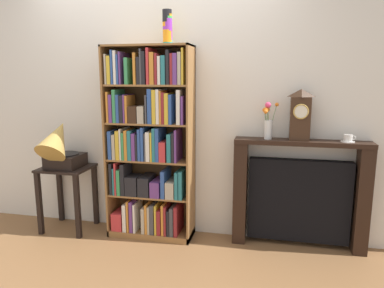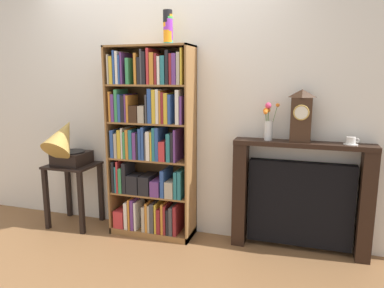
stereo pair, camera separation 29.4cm
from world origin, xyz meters
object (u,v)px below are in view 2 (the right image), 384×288
(mantel_clock, at_px, (301,116))
(teacup_with_saucer, at_px, (351,141))
(bookshelf, at_px, (151,146))
(flower_vase, at_px, (268,123))
(gramophone, at_px, (66,143))
(cup_stack, at_px, (168,27))
(fireplace_mantel, at_px, (300,198))
(side_table_left, at_px, (73,181))

(mantel_clock, height_order, teacup_with_saucer, mantel_clock)
(bookshelf, bearing_deg, flower_vase, 3.72)
(flower_vase, relative_size, teacup_with_saucer, 2.69)
(gramophone, height_order, teacup_with_saucer, gramophone)
(cup_stack, bearing_deg, flower_vase, 4.85)
(fireplace_mantel, relative_size, teacup_with_saucer, 9.61)
(fireplace_mantel, xyz_separation_m, flower_vase, (-0.30, -0.01, 0.66))
(gramophone, bearing_deg, teacup_with_saucer, 4.27)
(mantel_clock, distance_m, flower_vase, 0.28)
(bookshelf, distance_m, mantel_clock, 1.42)
(gramophone, bearing_deg, mantel_clock, 4.98)
(bookshelf, distance_m, gramophone, 0.88)
(gramophone, bearing_deg, flower_vase, 5.80)
(bookshelf, height_order, fireplace_mantel, bookshelf)
(bookshelf, distance_m, flower_vase, 1.13)
(fireplace_mantel, height_order, teacup_with_saucer, teacup_with_saucer)
(fireplace_mantel, bearing_deg, side_table_left, -176.75)
(side_table_left, distance_m, mantel_clock, 2.37)
(gramophone, height_order, mantel_clock, mantel_clock)
(side_table_left, bearing_deg, flower_vase, 3.32)
(side_table_left, height_order, mantel_clock, mantel_clock)
(mantel_clock, bearing_deg, fireplace_mantel, 32.56)
(fireplace_mantel, bearing_deg, mantel_clock, -147.44)
(cup_stack, xyz_separation_m, flower_vase, (0.91, 0.08, -0.83))
(gramophone, bearing_deg, fireplace_mantel, 5.40)
(cup_stack, relative_size, gramophone, 0.54)
(flower_vase, bearing_deg, mantel_clock, -0.96)
(gramophone, bearing_deg, bookshelf, 8.40)
(gramophone, distance_m, teacup_with_saucer, 2.67)
(side_table_left, bearing_deg, bookshelf, 2.81)
(teacup_with_saucer, bearing_deg, flower_vase, 179.78)
(cup_stack, distance_m, fireplace_mantel, 1.92)
(flower_vase, xyz_separation_m, teacup_with_saucer, (0.68, -0.00, -0.12))
(flower_vase, bearing_deg, cup_stack, -175.15)
(side_table_left, xyz_separation_m, gramophone, (0.00, -0.09, 0.42))
(bookshelf, height_order, cup_stack, cup_stack)
(side_table_left, xyz_separation_m, flower_vase, (1.98, 0.11, 0.68))
(gramophone, xyz_separation_m, fireplace_mantel, (2.28, 0.22, -0.41))
(cup_stack, xyz_separation_m, side_table_left, (-1.07, -0.04, -1.51))
(fireplace_mantel, bearing_deg, gramophone, -174.60)
(mantel_clock, bearing_deg, side_table_left, -177.20)
(cup_stack, distance_m, mantel_clock, 1.40)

